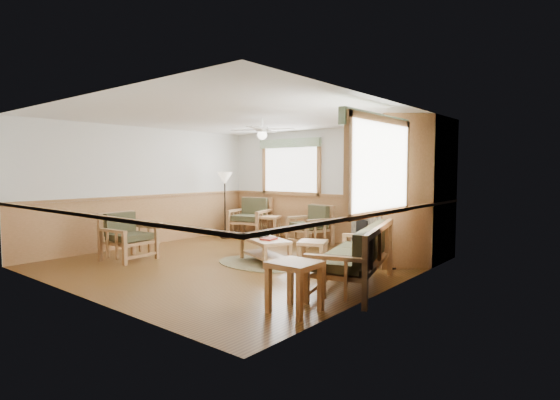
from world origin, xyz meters
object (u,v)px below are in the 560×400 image
Objects in this scene: coffee_table at (265,251)px; floor_lamp_right at (391,217)px; armchair_left at (129,236)px; end_table_sofa at (295,287)px; floor_lamp_left at (225,205)px; armchair_back_right at (310,225)px; footstool at (312,253)px; sofa at (353,256)px; end_table_chairs at (269,227)px; armchair_back_left at (250,217)px.

floor_lamp_right is (2.01, 1.08, 0.68)m from coffee_table.
armchair_left is 1.45× the size of end_table_sofa.
armchair_left is at bearing -80.18° from floor_lamp_left.
armchair_back_right is 2.11m from footstool.
armchair_left is at bearing -93.67° from sofa.
end_table_chairs is 4.02m from floor_lamp_right.
floor_lamp_left is at bearing 144.53° from end_table_sofa.
end_table_chairs is 0.91× the size of end_table_sofa.
armchair_left is 1.59× the size of end_table_chairs.
end_table_sofa is 3.03m from floor_lamp_right.
end_table_chairs reaches higher than footstool.
armchair_back_left is 2.01× the size of footstool.
sofa is 3.70m from armchair_back_right.
sofa is 1.42m from end_table_sofa.
sofa is 2.22m from coffee_table.
armchair_back_left is at bearing 138.37° from end_table_sofa.
armchair_back_right is (-2.63, 2.60, -0.01)m from sofa.
armchair_left is 4.38m from end_table_sofa.
armchair_back_left is 0.60× the size of floor_lamp_left.
armchair_back_left is 0.64m from end_table_chairs.
armchair_back_right is 0.80× the size of coffee_table.
floor_lamp_left is at bearing -129.27° from sofa.
armchair_back_left is 1.11× the size of armchair_left.
armchair_left is at bearing -149.02° from floor_lamp_right.
armchair_back_right is 2.19m from coffee_table.
armchair_back_left is 0.74m from floor_lamp_left.
armchair_back_left is at bearing 166.33° from floor_lamp_right.
end_table_sofa is (3.95, -4.10, 0.03)m from end_table_chairs.
floor_lamp_right is (-0.14, 1.55, 0.44)m from sofa.
floor_lamp_left is (-4.88, 3.48, 0.53)m from end_table_sofa.
footstool is at bearing -153.18° from floor_lamp_right.
armchair_back_left reaches higher than armchair_left.
coffee_table is at bearing -50.94° from end_table_chairs.
armchair_back_right is 1.61× the size of end_table_chairs.
coffee_table is 0.68× the size of floor_lamp_left.
armchair_back_left reaches higher than end_table_chairs.
end_table_chairs is at bearing 133.88° from end_table_sofa.
floor_lamp_left is at bearing 4.54° from armchair_left.
end_table_chairs is at bearing -167.30° from armchair_back_right.
floor_lamp_right reaches higher than footstool.
armchair_back_left reaches higher than footstool.
sofa reaches higher than footstool.
footstool is (2.98, 1.91, -0.24)m from armchair_left.
end_table_chairs is at bearing 152.36° from coffee_table.
sofa is at bearing 89.99° from end_table_sofa.
sofa is 1.21× the size of floor_lamp_left.
end_table_sofa is at bearing -100.97° from armchair_left.
sofa is 1.62m from floor_lamp_right.
sofa is at bearing -22.89° from floor_lamp_left.
sofa is at bearing -34.25° from end_table_chairs.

